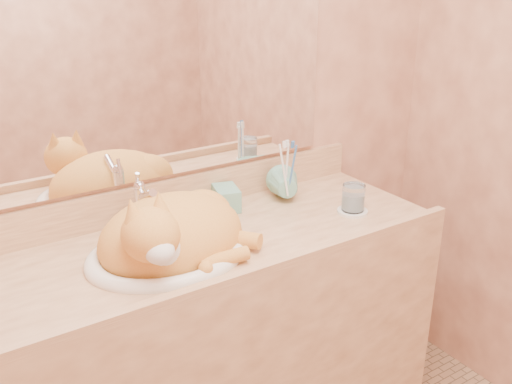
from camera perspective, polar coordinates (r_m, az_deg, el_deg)
wall_back at (r=1.84m, az=-10.63°, el=9.25°), size 2.40×0.02×2.50m
vanity_counter at (r=1.97m, az=-5.63°, el=-16.35°), size 1.60×0.55×0.85m
mirror at (r=1.81m, az=-10.79°, el=13.51°), size 1.30×0.02×0.80m
sink_basin at (r=1.66m, az=-8.97°, el=-4.12°), size 0.48×0.41×0.15m
faucet at (r=1.80m, az=-11.42°, el=-1.40°), size 0.06×0.14×0.19m
cat at (r=1.66m, az=-8.48°, el=-3.92°), size 0.48×0.40×0.24m
soap_dispenser at (r=1.90m, az=-2.56°, el=0.08°), size 0.10×0.10×0.17m
toothbrush_cup at (r=1.99m, az=3.21°, el=0.12°), size 0.15×0.15×0.11m
toothbrushes at (r=1.96m, az=3.26°, el=2.47°), size 0.04×0.04×0.24m
saucer at (r=1.98m, az=9.62°, el=-1.91°), size 0.10×0.10×0.01m
water_glass at (r=1.96m, az=9.71°, el=-0.56°), size 0.08×0.08×0.09m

